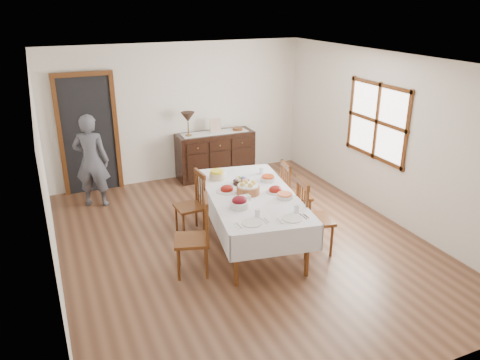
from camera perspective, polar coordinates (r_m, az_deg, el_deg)
name	(u,v)px	position (r m, az deg, el deg)	size (l,w,h in m)	color
ground	(243,243)	(6.89, 0.34, -7.66)	(6.00, 6.00, 0.00)	brown
room_shell	(221,128)	(6.58, -2.29, 6.36)	(5.02, 6.02, 2.65)	white
dining_table	(252,200)	(6.56, 1.43, -2.42)	(1.53, 2.46, 0.79)	silver
chair_left_near	(196,235)	(5.98, -5.41, -6.75)	(0.54, 0.54, 1.05)	#5A2F13
chair_left_far	(193,203)	(7.01, -5.80, -2.78)	(0.42, 0.42, 0.96)	#5A2F13
chair_right_near	(311,216)	(6.49, 8.70, -4.35)	(0.54, 0.54, 1.09)	#5A2F13
chair_right_far	(293,193)	(7.32, 6.50, -1.57)	(0.48, 0.48, 1.01)	#5A2F13
sideboard	(215,155)	(9.24, -3.03, 3.08)	(1.51, 0.55, 0.91)	black
person	(91,158)	(8.18, -17.70, 2.59)	(0.53, 0.34, 1.71)	#4E505A
bread_basket	(248,189)	(6.50, 0.99, -1.06)	(0.32, 0.32, 0.19)	brown
egg_basket	(241,181)	(6.85, 0.16, -0.17)	(0.24, 0.24, 0.10)	black
ham_platter_a	(227,189)	(6.59, -1.62, -1.16)	(0.31, 0.31, 0.11)	silver
ham_platter_b	(275,190)	(6.58, 4.33, -1.23)	(0.27, 0.27, 0.11)	silver
beet_bowl	(239,203)	(6.07, -0.07, -2.79)	(0.26, 0.26, 0.16)	silver
carrot_bowl	(268,178)	(6.97, 3.41, 0.19)	(0.22, 0.22, 0.09)	silver
pineapple_bowl	(217,175)	(7.03, -2.83, 0.62)	(0.23, 0.23, 0.14)	#C9B488
casserole_dish	(285,196)	(6.39, 5.45, -1.93)	(0.23, 0.23, 0.07)	silver
butter_dish	(245,198)	(6.29, 0.61, -2.20)	(0.15, 0.11, 0.07)	silver
setting_left	(253,219)	(5.73, 1.63, -4.83)	(0.44, 0.31, 0.10)	silver
setting_right	(293,215)	(5.87, 6.51, -4.29)	(0.44, 0.31, 0.10)	silver
glass_far_a	(223,173)	(7.15, -2.05, 0.88)	(0.07, 0.07, 0.11)	white
glass_far_b	(261,171)	(7.25, 2.62, 1.15)	(0.07, 0.07, 0.10)	white
runner	(215,133)	(9.10, -3.13, 5.79)	(1.30, 0.35, 0.01)	white
table_lamp	(188,118)	(8.82, -6.38, 7.55)	(0.26, 0.26, 0.46)	brown
picture_frame	(215,126)	(9.06, -3.03, 6.62)	(0.22, 0.08, 0.28)	tan
deco_bowl	(238,129)	(9.24, -0.30, 6.23)	(0.20, 0.20, 0.06)	#5A2F13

